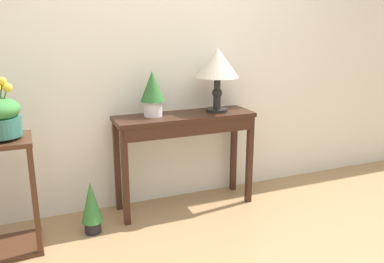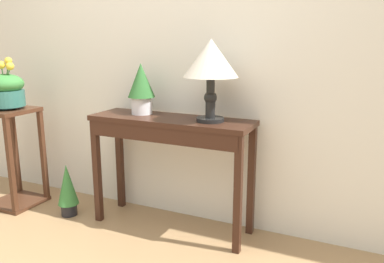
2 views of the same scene
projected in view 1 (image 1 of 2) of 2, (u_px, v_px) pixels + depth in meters
The scene contains 6 objects.
back_wall_with_art at pixel (161, 35), 3.23m from camera, with size 9.00×0.10×2.80m.
console_table at pixel (186, 131), 3.21m from camera, with size 1.12×0.34×0.79m.
table_lamp at pixel (218, 65), 3.20m from camera, with size 0.34×0.34×0.51m.
potted_plant_on_console at pixel (152, 91), 3.08m from camera, with size 0.19×0.19×0.35m.
pedestal_stand_left at pixel (9, 196), 2.65m from camera, with size 0.36×0.36×0.78m.
potted_plant_floor at pixel (91, 206), 2.90m from camera, with size 0.15×0.15×0.40m.
Camera 1 is at (-1.04, -1.67, 1.50)m, focal length 37.57 mm.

